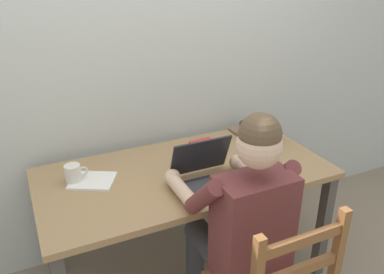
{
  "coord_description": "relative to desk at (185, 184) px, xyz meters",
  "views": [
    {
      "loc": [
        -0.78,
        -1.75,
        1.8
      ],
      "look_at": [
        0.02,
        -0.05,
        0.95
      ],
      "focal_mm": 37.16,
      "sensor_mm": 36.0,
      "label": 1
    }
  ],
  "objects": [
    {
      "name": "computer_mouse",
      "position": [
        0.31,
        -0.25,
        0.1
      ],
      "size": [
        0.06,
        0.1,
        0.03
      ],
      "primitive_type": "ellipsoid",
      "color": "#232328",
      "rests_on": "desk"
    },
    {
      "name": "back_wall",
      "position": [
        0.0,
        0.47,
        0.66
      ],
      "size": [
        6.0,
        0.04,
        2.6
      ],
      "color": "beige",
      "rests_on": "ground"
    },
    {
      "name": "ground_plane",
      "position": [
        0.0,
        0.0,
        -0.64
      ],
      "size": [
        8.0,
        8.0,
        0.0
      ],
      "primitive_type": "plane",
      "color": "gray"
    },
    {
      "name": "book_stack_main",
      "position": [
        0.18,
        0.13,
        0.12
      ],
      "size": [
        0.2,
        0.15,
        0.08
      ],
      "color": "white",
      "rests_on": "desk"
    },
    {
      "name": "paper_pile_near_laptop",
      "position": [
        -0.49,
        0.09,
        0.09
      ],
      "size": [
        0.28,
        0.27,
        0.01
      ],
      "primitive_type": "cube",
      "rotation": [
        0.0,
        0.0,
        -0.5
      ],
      "color": "white",
      "rests_on": "desk"
    },
    {
      "name": "paper_pile_back_corner",
      "position": [
        0.15,
        0.17,
        0.09
      ],
      "size": [
        0.23,
        0.18,
        0.01
      ],
      "primitive_type": "cube",
      "rotation": [
        0.0,
        0.0,
        0.13
      ],
      "color": "silver",
      "rests_on": "desk"
    },
    {
      "name": "seated_person",
      "position": [
        0.07,
        -0.47,
        0.05
      ],
      "size": [
        0.5,
        0.6,
        1.25
      ],
      "color": "brown",
      "rests_on": "ground"
    },
    {
      "name": "desk",
      "position": [
        0.0,
        0.0,
        0.0
      ],
      "size": [
        1.59,
        0.79,
        0.73
      ],
      "color": "#9E7A51",
      "rests_on": "ground"
    },
    {
      "name": "laptop",
      "position": [
        0.05,
        -0.18,
        0.14
      ],
      "size": [
        0.33,
        0.31,
        0.22
      ],
      "color": "#232328",
      "rests_on": "desk"
    },
    {
      "name": "coffee_mug_white",
      "position": [
        -0.57,
        0.13,
        0.14
      ],
      "size": [
        0.12,
        0.08,
        0.1
      ],
      "color": "silver",
      "rests_on": "desk"
    },
    {
      "name": "coffee_mug_spare",
      "position": [
        0.65,
        0.09,
        0.13
      ],
      "size": [
        0.11,
        0.07,
        0.09
      ],
      "color": "black",
      "rests_on": "desk"
    },
    {
      "name": "coffee_mug_dark",
      "position": [
        0.56,
        0.26,
        0.13
      ],
      "size": [
        0.12,
        0.08,
        0.09
      ],
      "color": "black",
      "rests_on": "desk"
    }
  ]
}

